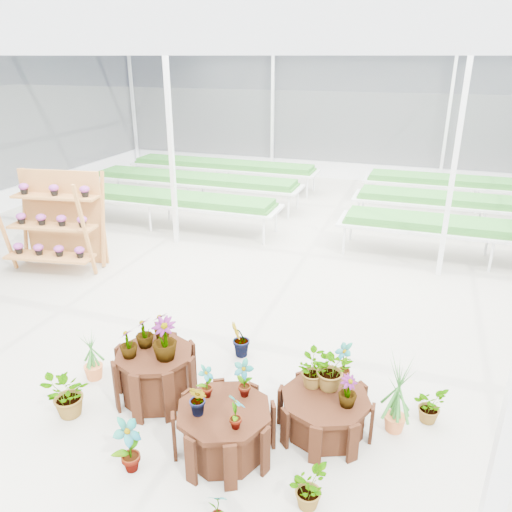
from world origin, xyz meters
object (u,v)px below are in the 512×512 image
(plinth_mid, at_px, (224,431))
(shelf_rack, at_px, (53,223))
(plinth_tall, at_px, (156,376))
(plinth_low, at_px, (325,414))

(plinth_mid, distance_m, shelf_rack, 6.55)
(plinth_tall, xyz_separation_m, plinth_low, (2.20, 0.10, -0.10))
(shelf_rack, bearing_deg, plinth_low, -35.47)
(plinth_mid, bearing_deg, shelf_rack, 144.60)
(plinth_tall, bearing_deg, plinth_low, 2.60)
(plinth_tall, bearing_deg, plinth_mid, -26.57)
(plinth_tall, relative_size, shelf_rack, 0.51)
(plinth_tall, height_order, plinth_mid, plinth_tall)
(plinth_mid, bearing_deg, plinth_tall, 153.43)
(plinth_tall, distance_m, shelf_rack, 5.23)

